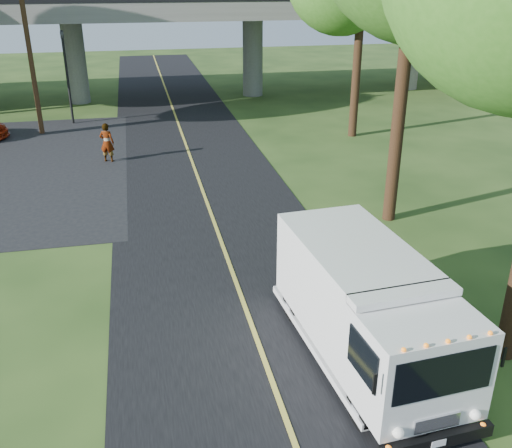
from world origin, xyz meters
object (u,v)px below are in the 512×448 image
object	(u,v)px
traffic_signal	(66,68)
utility_pole	(29,47)
pedestrian	(107,143)
step_van	(365,306)

from	to	relation	value
traffic_signal	utility_pole	size ratio (longest dim) A/B	0.58
traffic_signal	pedestrian	world-z (taller)	traffic_signal
traffic_signal	step_van	world-z (taller)	traffic_signal
pedestrian	utility_pole	bearing A→B (deg)	-38.61
pedestrian	traffic_signal	bearing A→B (deg)	-54.95
traffic_signal	step_van	xyz separation A→B (m)	(8.20, -24.43, -1.79)
traffic_signal	utility_pole	world-z (taller)	utility_pole
utility_pole	pedestrian	bearing A→B (deg)	-58.24
step_van	pedestrian	distance (m)	17.52
traffic_signal	pedestrian	distance (m)	8.59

